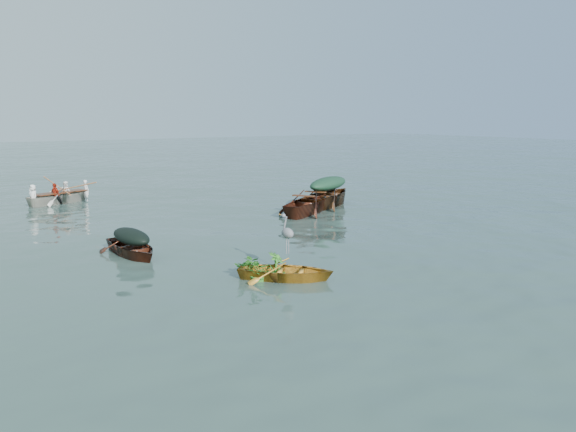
% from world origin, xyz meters
% --- Properties ---
extents(ground, '(140.00, 140.00, 0.00)m').
position_xyz_m(ground, '(0.00, 0.00, 0.00)').
color(ground, '#395049').
rests_on(ground, ground).
extents(yellow_dinghy, '(2.70, 2.60, 0.67)m').
position_xyz_m(yellow_dinghy, '(-3.05, -3.18, 0.00)').
color(yellow_dinghy, gold).
rests_on(yellow_dinghy, ground).
extents(dark_covered_boat, '(1.48, 3.20, 0.73)m').
position_xyz_m(dark_covered_boat, '(-5.21, 0.76, 0.00)').
color(dark_covered_boat, '#431E0F').
rests_on(dark_covered_boat, ground).
extents(green_tarp_boat, '(5.25, 3.86, 1.24)m').
position_xyz_m(green_tarp_boat, '(3.82, 4.38, 0.00)').
color(green_tarp_boat, '#482A10').
rests_on(green_tarp_boat, ground).
extents(open_wooden_boat, '(4.80, 3.77, 1.13)m').
position_xyz_m(open_wooden_boat, '(2.35, 3.57, 0.00)').
color(open_wooden_boat, '#512514').
rests_on(open_wooden_boat, ground).
extents(rowed_boat, '(4.06, 2.56, 0.91)m').
position_xyz_m(rowed_boat, '(-4.91, 10.93, 0.00)').
color(rowed_boat, beige).
rests_on(rowed_boat, ground).
extents(dark_tarp_cover, '(0.81, 1.76, 0.40)m').
position_xyz_m(dark_tarp_cover, '(-5.21, 0.76, 0.57)').
color(dark_tarp_cover, black).
rests_on(dark_tarp_cover, dark_covered_boat).
extents(green_tarp_cover, '(2.89, 2.12, 0.52)m').
position_xyz_m(green_tarp_cover, '(3.82, 4.38, 0.88)').
color(green_tarp_cover, '#183B25').
rests_on(green_tarp_cover, green_tarp_boat).
extents(thwart_benches, '(2.48, 2.01, 0.04)m').
position_xyz_m(thwart_benches, '(2.35, 3.57, 0.58)').
color(thwart_benches, '#492311').
rests_on(thwart_benches, open_wooden_boat).
extents(heron, '(0.48, 0.48, 0.92)m').
position_xyz_m(heron, '(-2.72, -2.74, 0.80)').
color(heron, gray).
rests_on(heron, yellow_dinghy).
extents(dinghy_weeds, '(1.14, 1.12, 0.60)m').
position_xyz_m(dinghy_weeds, '(-3.44, -2.79, 0.64)').
color(dinghy_weeds, '#28671B').
rests_on(dinghy_weeds, yellow_dinghy).
extents(rowers, '(2.93, 2.01, 0.76)m').
position_xyz_m(rowers, '(-4.91, 10.93, 0.83)').
color(rowers, silver).
rests_on(rowers, rowed_boat).
extents(oars, '(1.54, 2.63, 0.06)m').
position_xyz_m(oars, '(-4.91, 10.93, 0.48)').
color(oars, '#A7663F').
rests_on(oars, rowed_boat).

